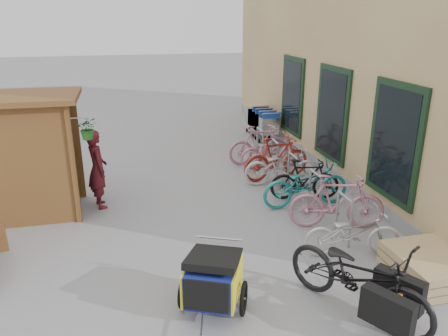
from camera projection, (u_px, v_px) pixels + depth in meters
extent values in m
plane|color=gray|center=(216.00, 256.00, 7.29)|extent=(80.00, 80.00, 0.00)
cube|color=tan|center=(416.00, 27.00, 11.67)|extent=(6.00, 13.00, 7.00)
cube|color=gray|center=(307.00, 154.00, 12.15)|extent=(0.18, 13.00, 0.30)
cube|color=black|center=(394.00, 142.00, 7.97)|extent=(0.06, 1.50, 2.20)
cube|color=black|center=(393.00, 142.00, 7.97)|extent=(0.02, 1.25, 1.95)
cube|color=black|center=(332.00, 114.00, 10.27)|extent=(0.06, 1.50, 2.20)
cube|color=black|center=(331.00, 114.00, 10.26)|extent=(0.02, 1.25, 1.95)
cube|color=black|center=(292.00, 96.00, 12.56)|extent=(0.06, 1.50, 2.20)
cube|color=black|center=(291.00, 96.00, 12.56)|extent=(0.02, 1.25, 1.95)
cube|color=brown|center=(73.00, 166.00, 8.11)|extent=(0.09, 0.09, 2.30)
cube|color=brown|center=(79.00, 146.00, 9.30)|extent=(0.09, 0.09, 2.30)
cube|color=brown|center=(22.00, 169.00, 7.94)|extent=(1.80, 0.05, 2.30)
cube|color=brown|center=(33.00, 150.00, 9.08)|extent=(1.80, 0.05, 2.30)
cube|color=brown|center=(18.00, 97.00, 8.11)|extent=(2.15, 1.65, 0.10)
cube|color=brown|center=(19.00, 171.00, 8.55)|extent=(1.30, 1.15, 0.04)
cube|color=brown|center=(14.00, 142.00, 8.35)|extent=(1.30, 1.15, 0.04)
cylinder|color=#A5A8AD|center=(78.00, 118.00, 7.85)|extent=(0.36, 0.02, 0.02)
imported|color=#226222|center=(88.00, 128.00, 7.95)|extent=(0.38, 0.33, 0.42)
cylinder|color=#A5A8AD|center=(350.00, 225.00, 7.42)|extent=(0.05, 0.05, 0.84)
cylinder|color=#A5A8AD|center=(337.00, 213.00, 7.88)|extent=(0.05, 0.05, 0.84)
cylinder|color=#A5A8AD|center=(346.00, 197.00, 7.51)|extent=(0.05, 0.50, 0.05)
cylinder|color=#A5A8AD|center=(320.00, 198.00, 8.52)|extent=(0.05, 0.05, 0.84)
cylinder|color=#A5A8AD|center=(310.00, 189.00, 8.98)|extent=(0.05, 0.05, 0.84)
cylinder|color=#A5A8AD|center=(316.00, 174.00, 8.61)|extent=(0.05, 0.50, 0.05)
cylinder|color=#A5A8AD|center=(297.00, 177.00, 9.62)|extent=(0.05, 0.05, 0.84)
cylinder|color=#A5A8AD|center=(288.00, 170.00, 10.08)|extent=(0.05, 0.05, 0.84)
cylinder|color=#A5A8AD|center=(293.00, 156.00, 9.71)|extent=(0.05, 0.50, 0.05)
cylinder|color=#A5A8AD|center=(278.00, 160.00, 10.73)|extent=(0.05, 0.05, 0.84)
cylinder|color=#A5A8AD|center=(271.00, 154.00, 11.19)|extent=(0.05, 0.05, 0.84)
cylinder|color=#A5A8AD|center=(275.00, 141.00, 10.82)|extent=(0.05, 0.50, 0.05)
cylinder|color=#A5A8AD|center=(263.00, 147.00, 11.83)|extent=(0.05, 0.05, 0.84)
cylinder|color=#A5A8AD|center=(257.00, 142.00, 12.29)|extent=(0.05, 0.05, 0.84)
cylinder|color=#A5A8AD|center=(260.00, 130.00, 11.92)|extent=(0.05, 0.50, 0.05)
cube|color=tan|center=(428.00, 275.00, 6.63)|extent=(1.00, 1.20, 0.12)
cube|color=tan|center=(429.00, 267.00, 6.59)|extent=(1.00, 1.20, 0.12)
cube|color=tan|center=(430.00, 258.00, 6.54)|extent=(1.00, 1.20, 0.12)
cube|color=silver|center=(266.00, 124.00, 13.56)|extent=(0.55, 0.85, 0.52)
cube|color=#18419C|center=(271.00, 116.00, 13.05)|extent=(0.55, 0.04, 0.18)
cylinder|color=silver|center=(272.00, 114.00, 13.00)|extent=(0.58, 0.04, 0.04)
cylinder|color=black|center=(263.00, 144.00, 13.37)|extent=(0.04, 0.12, 0.12)
cube|color=silver|center=(263.00, 121.00, 13.89)|extent=(0.55, 0.85, 0.52)
cube|color=#18419C|center=(268.00, 113.00, 13.37)|extent=(0.55, 0.04, 0.18)
cylinder|color=silver|center=(268.00, 111.00, 13.32)|extent=(0.58, 0.04, 0.04)
cylinder|color=black|center=(259.00, 141.00, 13.70)|extent=(0.04, 0.12, 0.12)
cube|color=silver|center=(260.00, 119.00, 14.21)|extent=(0.55, 0.85, 0.52)
cube|color=#18419C|center=(264.00, 111.00, 13.70)|extent=(0.55, 0.04, 0.18)
cylinder|color=silver|center=(264.00, 109.00, 13.65)|extent=(0.58, 0.04, 0.04)
cylinder|color=black|center=(256.00, 138.00, 14.02)|extent=(0.04, 0.12, 0.12)
cube|color=silver|center=(256.00, 117.00, 14.53)|extent=(0.55, 0.85, 0.52)
cube|color=#18419C|center=(261.00, 109.00, 14.02)|extent=(0.55, 0.04, 0.18)
cylinder|color=silver|center=(261.00, 107.00, 13.97)|extent=(0.58, 0.04, 0.04)
cylinder|color=black|center=(253.00, 135.00, 14.34)|extent=(0.04, 0.12, 0.12)
cube|color=navy|center=(213.00, 279.00, 5.82)|extent=(0.89, 0.99, 0.48)
cube|color=yellow|center=(189.00, 277.00, 5.88)|extent=(0.36, 0.75, 0.48)
cube|color=yellow|center=(237.00, 282.00, 5.77)|extent=(0.36, 0.75, 0.48)
cube|color=black|center=(206.00, 297.00, 5.42)|extent=(0.54, 0.26, 0.44)
cube|color=black|center=(214.00, 259.00, 5.77)|extent=(0.93, 0.98, 0.23)
torus|color=black|center=(184.00, 292.00, 5.98)|extent=(0.24, 0.45, 0.47)
torus|color=black|center=(244.00, 298.00, 5.83)|extent=(0.24, 0.45, 0.47)
cylinder|color=#B7B7BC|center=(201.00, 329.00, 5.26)|extent=(0.31, 0.65, 0.03)
cylinder|color=#B7B7BC|center=(219.00, 238.00, 6.11)|extent=(0.61, 0.29, 0.03)
imported|color=black|center=(358.00, 276.00, 5.73)|extent=(1.70, 2.20, 1.11)
cube|color=black|center=(387.00, 311.00, 5.23)|extent=(0.48, 0.65, 0.45)
cube|color=black|center=(399.00, 290.00, 5.62)|extent=(0.48, 0.65, 0.45)
cube|color=#C36012|center=(394.00, 297.00, 5.41)|extent=(0.19, 0.22, 0.12)
imported|color=maroon|center=(97.00, 169.00, 8.92)|extent=(0.53, 0.68, 1.65)
imported|color=silver|center=(352.00, 233.00, 7.17)|extent=(1.67, 0.85, 0.84)
imported|color=#BE7B94|center=(337.00, 202.00, 8.07)|extent=(1.85, 0.96, 1.07)
imported|color=teal|center=(306.00, 184.00, 9.04)|extent=(1.89, 0.71, 0.98)
imported|color=black|center=(305.00, 180.00, 9.39)|extent=(1.56, 0.71, 0.90)
imported|color=#B6B6BB|center=(282.00, 166.00, 10.20)|extent=(1.84, 0.88, 0.93)
imported|color=#9E2D1C|center=(277.00, 158.00, 10.54)|extent=(1.83, 0.82, 1.06)
imported|color=#BE7B94|center=(271.00, 151.00, 11.42)|extent=(1.69, 0.66, 0.87)
imported|color=#BE7B94|center=(259.00, 144.00, 11.68)|extent=(1.80, 0.69, 1.05)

